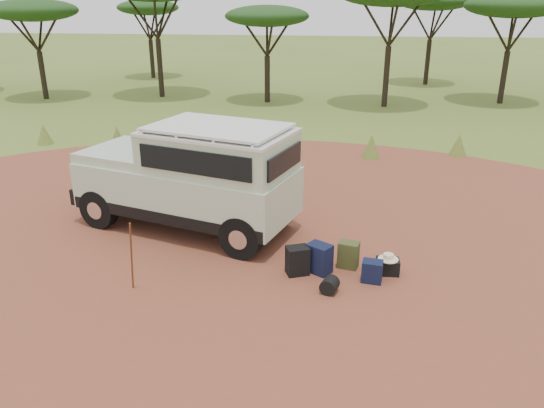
# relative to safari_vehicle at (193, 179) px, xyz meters

# --- Properties ---
(ground) EXTENTS (140.00, 140.00, 0.00)m
(ground) POSITION_rel_safari_vehicle_xyz_m (1.35, -1.85, -1.23)
(ground) COLOR #596B26
(ground) RESTS_ON ground
(dirt_clearing) EXTENTS (23.00, 23.00, 0.01)m
(dirt_clearing) POSITION_rel_safari_vehicle_xyz_m (1.35, -1.85, -1.22)
(dirt_clearing) COLOR brown
(dirt_clearing) RESTS_ON ground
(grass_fringe) EXTENTS (36.60, 1.60, 0.90)m
(grass_fringe) POSITION_rel_safari_vehicle_xyz_m (1.46, 6.82, -0.83)
(grass_fringe) COLOR #596B26
(grass_fringe) RESTS_ON ground
(acacia_treeline) EXTENTS (46.70, 13.20, 6.26)m
(acacia_treeline) POSITION_rel_safari_vehicle_xyz_m (2.10, 17.96, 3.64)
(acacia_treeline) COLOR black
(acacia_treeline) RESTS_ON ground
(safari_vehicle) EXTENTS (5.56, 3.48, 2.54)m
(safari_vehicle) POSITION_rel_safari_vehicle_xyz_m (0.00, 0.00, 0.00)
(safari_vehicle) COLOR #AFC4A7
(safari_vehicle) RESTS_ON ground
(walking_staff) EXTENTS (0.21, 0.25, 1.44)m
(walking_staff) POSITION_rel_safari_vehicle_xyz_m (-0.33, -2.99, -0.51)
(walking_staff) COLOR brown
(walking_staff) RESTS_ON ground
(backpack_black) EXTENTS (0.51, 0.45, 0.58)m
(backpack_black) POSITION_rel_safari_vehicle_xyz_m (2.62, -1.92, -0.94)
(backpack_black) COLOR black
(backpack_black) RESTS_ON ground
(backpack_navy) EXTENTS (0.57, 0.53, 0.61)m
(backpack_navy) POSITION_rel_safari_vehicle_xyz_m (3.04, -1.80, -0.93)
(backpack_navy) COLOR #101932
(backpack_navy) RESTS_ON ground
(backpack_olive) EXTENTS (0.46, 0.37, 0.56)m
(backpack_olive) POSITION_rel_safari_vehicle_xyz_m (3.61, -1.50, -0.95)
(backpack_olive) COLOR #424922
(backpack_olive) RESTS_ON ground
(duffel_navy) EXTENTS (0.42, 0.34, 0.43)m
(duffel_navy) POSITION_rel_safari_vehicle_xyz_m (4.07, -2.03, -1.01)
(duffel_navy) COLOR #101932
(duffel_navy) RESTS_ON ground
(hard_case) EXTENTS (0.46, 0.33, 0.32)m
(hard_case) POSITION_rel_safari_vehicle_xyz_m (4.39, -1.67, -1.07)
(hard_case) COLOR black
(hard_case) RESTS_ON ground
(stuff_sack) EXTENTS (0.38, 0.38, 0.31)m
(stuff_sack) POSITION_rel_safari_vehicle_xyz_m (3.28, -2.56, -1.07)
(stuff_sack) COLOR black
(stuff_sack) RESTS_ON ground
(safari_hat) EXTENTS (0.40, 0.40, 0.12)m
(safari_hat) POSITION_rel_safari_vehicle_xyz_m (4.39, -1.67, -0.87)
(safari_hat) COLOR beige
(safari_hat) RESTS_ON hard_case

